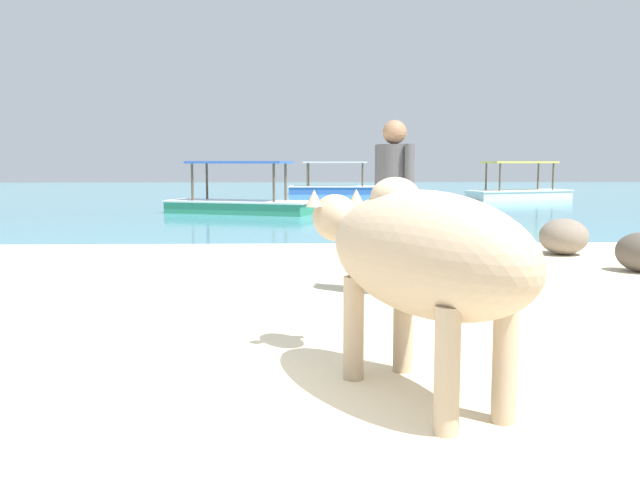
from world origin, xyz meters
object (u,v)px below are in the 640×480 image
(boat_white, at_px, (519,191))
(boat_green, at_px, (239,202))
(person_standing, at_px, (394,194))
(cow, at_px, (418,253))
(boat_blue, at_px, (335,187))

(boat_white, height_order, boat_green, same)
(person_standing, bearing_deg, boat_green, 69.90)
(cow, height_order, boat_green, boat_green)
(cow, xyz_separation_m, boat_blue, (0.84, 23.71, -0.51))
(person_standing, bearing_deg, boat_white, 36.07)
(boat_white, bearing_deg, person_standing, 48.98)
(boat_white, relative_size, boat_green, 1.00)
(boat_green, bearing_deg, boat_white, -125.66)
(person_standing, height_order, boat_green, person_standing)
(person_standing, distance_m, boat_green, 10.98)
(cow, xyz_separation_m, boat_white, (6.88, 19.58, -0.51))
(person_standing, relative_size, boat_green, 0.42)
(person_standing, height_order, boat_blue, person_standing)
(boat_green, bearing_deg, person_standing, 122.34)
(boat_blue, xyz_separation_m, boat_white, (6.05, -4.13, 0.00))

